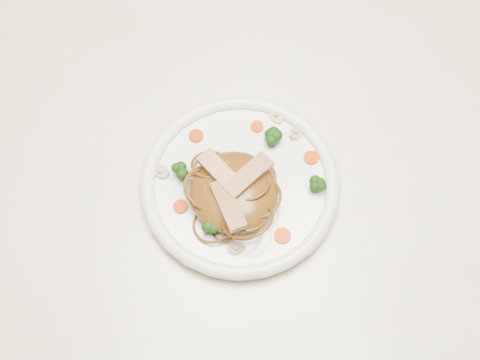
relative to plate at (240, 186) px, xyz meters
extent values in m
plane|color=brown|center=(0.03, 0.05, -0.76)|extent=(4.00, 4.00, 0.00)
cube|color=white|center=(0.03, 0.05, -0.03)|extent=(1.20, 0.80, 0.04)
cylinder|color=brown|center=(0.57, 0.39, -0.40)|extent=(0.06, 0.06, 0.71)
cylinder|color=white|center=(0.00, 0.00, 0.00)|extent=(0.31, 0.31, 0.02)
ellipsoid|color=brown|center=(-0.01, -0.02, 0.03)|extent=(0.16, 0.16, 0.04)
cube|color=#AB8250|center=(0.01, -0.01, 0.05)|extent=(0.08, 0.06, 0.01)
cube|color=#AB8250|center=(-0.02, 0.00, 0.05)|extent=(0.06, 0.08, 0.01)
cube|color=#AB8250|center=(-0.03, -0.04, 0.05)|extent=(0.03, 0.08, 0.01)
cylinder|color=#D53E07|center=(0.05, 0.08, 0.01)|extent=(0.02, 0.02, 0.00)
cylinder|color=#D53E07|center=(-0.09, -0.01, 0.01)|extent=(0.02, 0.02, 0.00)
cylinder|color=#D53E07|center=(0.11, 0.01, 0.01)|extent=(0.03, 0.03, 0.00)
cylinder|color=#D53E07|center=(-0.04, 0.09, 0.01)|extent=(0.03, 0.03, 0.00)
cylinder|color=#D53E07|center=(0.04, -0.09, 0.01)|extent=(0.03, 0.03, 0.00)
cylinder|color=beige|center=(-0.03, -0.09, 0.01)|extent=(0.02, 0.02, 0.01)
cylinder|color=beige|center=(0.10, 0.06, 0.01)|extent=(0.03, 0.03, 0.01)
cylinder|color=beige|center=(-0.10, 0.04, 0.01)|extent=(0.04, 0.04, 0.01)
cylinder|color=beige|center=(0.08, 0.09, 0.01)|extent=(0.03, 0.03, 0.01)
camera|label=1|loc=(-0.09, -0.36, 0.87)|focal=50.95mm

